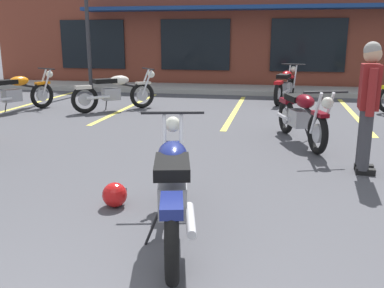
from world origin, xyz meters
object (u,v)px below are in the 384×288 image
at_px(motorcycle_red_sportbike, 301,116).
at_px(motorcycle_orange_scrambler, 115,91).
at_px(motorcycle_black_cruiser, 16,92).
at_px(person_in_black_shirt, 368,100).
at_px(motorcycle_green_cafe_racer, 285,85).
at_px(helmet_on_pavement, 115,195).
at_px(motorcycle_foreground_classic, 173,186).

relative_size(motorcycle_red_sportbike, motorcycle_orange_scrambler, 1.19).
height_order(motorcycle_black_cruiser, person_in_black_shirt, person_in_black_shirt).
relative_size(motorcycle_orange_scrambler, person_in_black_shirt, 1.02).
bearing_deg(motorcycle_green_cafe_racer, helmet_on_pavement, -103.04).
xyz_separation_m(motorcycle_foreground_classic, person_in_black_shirt, (1.99, 2.27, 0.49)).
bearing_deg(helmet_on_pavement, motorcycle_black_cruiser, 131.14).
height_order(motorcycle_green_cafe_racer, helmet_on_pavement, motorcycle_green_cafe_racer).
bearing_deg(motorcycle_green_cafe_racer, motorcycle_foreground_classic, -97.21).
relative_size(motorcycle_black_cruiser, motorcycle_orange_scrambler, 1.14).
bearing_deg(motorcycle_red_sportbike, motorcycle_green_cafe_racer, 92.52).
xyz_separation_m(motorcycle_foreground_classic, motorcycle_green_cafe_racer, (1.06, 8.37, 0.00)).
relative_size(motorcycle_foreground_classic, helmet_on_pavement, 8.00).
bearing_deg(motorcycle_red_sportbike, motorcycle_orange_scrambler, 149.61).
bearing_deg(motorcycle_foreground_classic, motorcycle_orange_scrambler, 115.32).
xyz_separation_m(motorcycle_green_cafe_racer, helmet_on_pavement, (-1.82, -7.84, -0.33)).
height_order(motorcycle_foreground_classic, motorcycle_black_cruiser, same).
height_order(motorcycle_green_cafe_racer, motorcycle_orange_scrambler, same).
bearing_deg(motorcycle_red_sportbike, helmet_on_pavement, -122.11).
bearing_deg(motorcycle_green_cafe_racer, person_in_black_shirt, -81.34).
height_order(motorcycle_black_cruiser, motorcycle_green_cafe_racer, same).
height_order(motorcycle_red_sportbike, motorcycle_orange_scrambler, same).
xyz_separation_m(motorcycle_green_cafe_racer, motorcycle_orange_scrambler, (-4.00, -2.16, 0.00)).
height_order(motorcycle_red_sportbike, person_in_black_shirt, person_in_black_shirt).
distance_m(motorcycle_black_cruiser, motorcycle_orange_scrambler, 2.30).
bearing_deg(motorcycle_foreground_classic, motorcycle_black_cruiser, 132.83).
xyz_separation_m(motorcycle_orange_scrambler, helmet_on_pavement, (2.18, -5.68, -0.33)).
distance_m(motorcycle_red_sportbike, motorcycle_green_cafe_racer, 4.63).
bearing_deg(helmet_on_pavement, motorcycle_foreground_classic, -34.90).
distance_m(motorcycle_foreground_classic, person_in_black_shirt, 3.06).
height_order(motorcycle_foreground_classic, helmet_on_pavement, motorcycle_foreground_classic).
xyz_separation_m(motorcycle_red_sportbike, helmet_on_pavement, (-2.02, -3.22, -0.33)).
distance_m(motorcycle_red_sportbike, motorcycle_orange_scrambler, 4.87).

